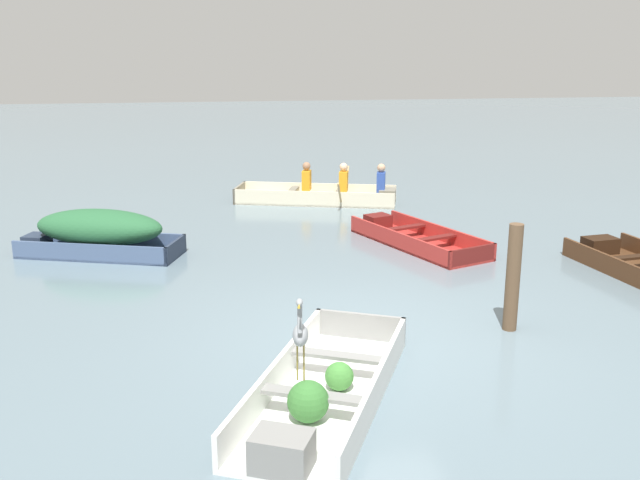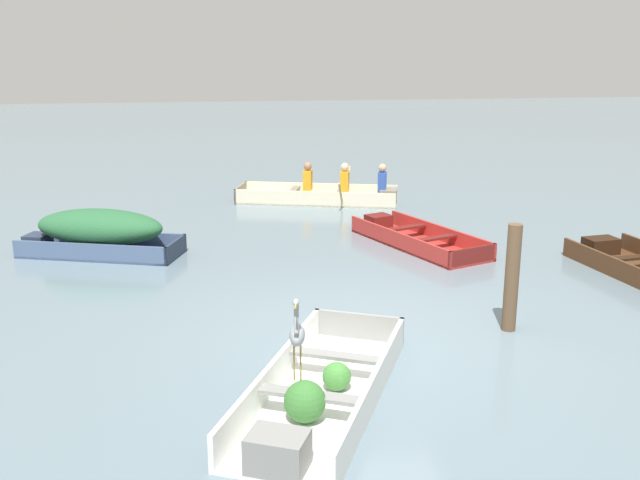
# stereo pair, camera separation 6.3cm
# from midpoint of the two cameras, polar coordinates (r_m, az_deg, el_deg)

# --- Properties ---
(ground_plane) EXTENTS (80.00, 80.00, 0.00)m
(ground_plane) POSITION_cam_midpoint_polar(r_m,az_deg,el_deg) (8.73, 4.06, -7.55)
(ground_plane) COLOR slate
(dinghy_white_foreground) EXTENTS (2.28, 3.18, 0.43)m
(dinghy_white_foreground) POSITION_cam_midpoint_polar(r_m,az_deg,el_deg) (7.00, 0.14, -12.22)
(dinghy_white_foreground) COLOR white
(dinghy_white_foreground) RESTS_ON ground
(skiff_slate_blue_mid_moored) EXTENTS (2.81, 1.72, 0.78)m
(skiff_slate_blue_mid_moored) POSITION_cam_midpoint_polar(r_m,az_deg,el_deg) (12.42, -17.13, 0.72)
(skiff_slate_blue_mid_moored) COLOR #475B7F
(skiff_slate_blue_mid_moored) RESTS_ON ground
(skiff_red_far_moored) EXTENTS (1.92, 3.01, 0.30)m
(skiff_red_far_moored) POSITION_cam_midpoint_polar(r_m,az_deg,el_deg) (12.73, 7.69, 0.14)
(skiff_red_far_moored) COLOR #AD2D28
(skiff_red_far_moored) RESTS_ON ground
(rowboat_cream_with_crew) EXTENTS (3.72, 2.31, 0.91)m
(rowboat_cream_with_crew) POSITION_cam_midpoint_polar(r_m,az_deg,el_deg) (16.03, 0.72, 3.73)
(rowboat_cream_with_crew) COLOR beige
(rowboat_cream_with_crew) RESTS_ON ground
(heron_on_dinghy) EXTENTS (0.19, 0.46, 0.84)m
(heron_on_dinghy) POSITION_cam_midpoint_polar(r_m,az_deg,el_deg) (6.41, -1.57, -7.45)
(heron_on_dinghy) COLOR olive
(heron_on_dinghy) RESTS_ON dinghy_white_foreground
(mooring_post) EXTENTS (0.17, 0.17, 1.34)m
(mooring_post) POSITION_cam_midpoint_polar(r_m,az_deg,el_deg) (8.93, 15.29, -2.95)
(mooring_post) COLOR brown
(mooring_post) RESTS_ON ground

